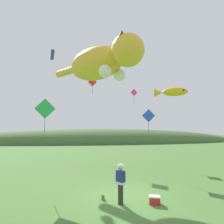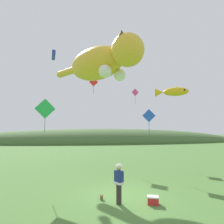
{
  "view_description": "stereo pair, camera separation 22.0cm",
  "coord_description": "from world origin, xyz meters",
  "views": [
    {
      "loc": [
        -1.73,
        -10.01,
        3.53
      ],
      "look_at": [
        0.0,
        4.0,
        4.47
      ],
      "focal_mm": 32.0,
      "sensor_mm": 36.0,
      "label": 1
    },
    {
      "loc": [
        -1.51,
        -10.04,
        3.53
      ],
      "look_at": [
        0.0,
        4.0,
        4.47
      ],
      "focal_mm": 32.0,
      "sensor_mm": 36.0,
      "label": 2
    }
  ],
  "objects": [
    {
      "name": "distant_hill_ridge",
      "position": [
        0.0,
        31.55,
        0.0
      ],
      "size": [
        60.19,
        11.77,
        5.63
      ],
      "color": "#426033",
      "rests_on": "ground"
    },
    {
      "name": "ground_plane",
      "position": [
        0.0,
        0.0,
        0.0
      ],
      "size": [
        120.0,
        120.0,
        0.0
      ],
      "primitive_type": "plane",
      "color": "#477033"
    },
    {
      "name": "kite_diamond_green",
      "position": [
        -4.46,
        3.3,
        4.59
      ],
      "size": [
        1.26,
        0.42,
        2.22
      ],
      "color": "green"
    },
    {
      "name": "kite_diamond_pink",
      "position": [
        3.55,
        12.21,
        7.28
      ],
      "size": [
        0.88,
        0.3,
        1.82
      ],
      "color": "#E53F8C"
    },
    {
      "name": "kite_diamond_blue",
      "position": [
        3.0,
        5.04,
        4.25
      ],
      "size": [
        1.04,
        0.1,
        1.94
      ],
      "color": "blue"
    },
    {
      "name": "kite_giant_cat",
      "position": [
        -0.65,
        5.38,
        8.49
      ],
      "size": [
        7.1,
        8.25,
        3.07
      ],
      "color": "gold"
    },
    {
      "name": "picnic_cooler",
      "position": [
        1.3,
        -1.13,
        0.18
      ],
      "size": [
        0.56,
        0.45,
        0.36
      ],
      "color": "red",
      "rests_on": "ground"
    },
    {
      "name": "kite_fish_windsock",
      "position": [
        5.68,
        6.83,
        6.5
      ],
      "size": [
        2.94,
        1.88,
        0.88
      ],
      "color": "gold"
    },
    {
      "name": "kite_spool",
      "position": [
        -0.97,
        -0.3,
        0.13
      ],
      "size": [
        0.12,
        0.25,
        0.25
      ],
      "color": "olive",
      "rests_on": "ground"
    },
    {
      "name": "festival_attendant",
      "position": [
        -0.22,
        -0.95,
        0.95
      ],
      "size": [
        0.44,
        0.49,
        1.77
      ],
      "color": "#332D28",
      "rests_on": "ground"
    },
    {
      "name": "kite_tube_streamer",
      "position": [
        -5.43,
        11.01,
        10.88
      ],
      "size": [
        0.86,
        2.39,
        0.44
      ],
      "color": "#2633A5"
    },
    {
      "name": "kite_diamond_red",
      "position": [
        -1.2,
        12.41,
        8.41
      ],
      "size": [
        1.03,
        0.09,
        1.93
      ],
      "color": "red"
    }
  ]
}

